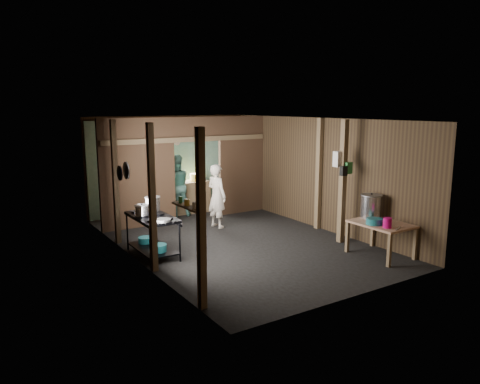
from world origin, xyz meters
TOP-DOWN VIEW (x-y plane):
  - floor at (0.00, 0.00)m, footprint 4.50×7.00m
  - ceiling at (0.00, 0.00)m, footprint 4.50×7.00m
  - wall_back at (0.00, 3.50)m, footprint 4.50×0.00m
  - wall_front at (0.00, -3.50)m, footprint 4.50×0.00m
  - wall_left at (-2.25, 0.00)m, footprint 0.00×7.00m
  - wall_right at (2.25, 0.00)m, footprint 0.00×7.00m
  - partition_left at (-1.32, 2.20)m, footprint 1.85×0.10m
  - partition_right at (1.57, 2.20)m, footprint 1.35×0.10m
  - partition_header at (0.25, 2.20)m, footprint 1.30×0.10m
  - turquoise_panel at (0.00, 3.44)m, footprint 4.40×0.06m
  - back_counter at (0.30, 2.95)m, footprint 1.20×0.50m
  - wall_clock at (0.25, 3.40)m, footprint 0.20×0.03m
  - post_left_a at (-2.18, -2.60)m, footprint 0.10×0.12m
  - post_left_b at (-2.18, -0.80)m, footprint 0.10×0.12m
  - post_left_c at (-2.18, 1.20)m, footprint 0.10×0.12m
  - post_right at (2.18, -0.20)m, footprint 0.10×0.12m
  - post_free at (1.85, -1.30)m, footprint 0.12×0.12m
  - cross_beam at (0.00, 2.15)m, footprint 4.40×0.12m
  - pan_lid_big at (-2.21, 0.40)m, footprint 0.03×0.34m
  - pan_lid_small at (-2.21, 0.80)m, footprint 0.03×0.30m
  - wall_shelf at (-2.15, -2.10)m, footprint 0.14×0.80m
  - jar_white at (-2.15, -2.35)m, footprint 0.07×0.07m
  - jar_yellow at (-2.15, -2.10)m, footprint 0.08×0.08m
  - jar_green at (-2.15, -1.88)m, footprint 0.06×0.06m
  - bag_white at (1.80, -1.22)m, footprint 0.22×0.15m
  - bag_green at (1.92, -1.36)m, footprint 0.16×0.12m
  - bag_black at (1.78, -1.38)m, footprint 0.14×0.10m
  - gas_range at (-1.88, 0.01)m, footprint 0.69×1.35m
  - prep_table at (1.83, -2.39)m, footprint 0.81×1.11m
  - stove_pot_large at (-1.71, 0.37)m, footprint 0.35×0.35m
  - stove_pot_med at (-2.05, 0.07)m, footprint 0.37×0.37m
  - frying_pan at (-1.88, -0.52)m, footprint 0.47×0.58m
  - blue_tub_front at (-1.88, -0.26)m, footprint 0.32×0.32m
  - blue_tub_back at (-1.88, 0.39)m, footprint 0.29×0.29m
  - stock_pot at (1.98, -1.98)m, footprint 0.55×0.55m
  - wash_basin at (1.63, -2.39)m, footprint 0.31×0.31m
  - pink_bucket at (1.63, -2.69)m, footprint 0.16×0.16m
  - knife at (1.76, -2.84)m, footprint 0.29×0.14m
  - yellow_tub at (0.60, 2.95)m, footprint 0.35×0.35m
  - red_cup at (-0.12, 2.95)m, footprint 0.13×0.13m
  - cook at (0.23, 1.19)m, footprint 0.47×0.62m
  - worker_back at (-0.12, 2.74)m, footprint 0.88×0.74m

SIDE VIEW (x-z plane):
  - floor at x=0.00m, z-range 0.00..0.00m
  - blue_tub_back at x=-1.88m, z-range 0.15..0.27m
  - blue_tub_front at x=-1.88m, z-range 0.15..0.29m
  - prep_table at x=1.83m, z-range 0.00..0.66m
  - gas_range at x=-1.88m, z-range 0.00..0.79m
  - back_counter at x=0.30m, z-range 0.00..0.85m
  - knife at x=1.76m, z-range 0.66..0.67m
  - wash_basin at x=1.63m, z-range 0.66..0.77m
  - pink_bucket at x=1.63m, z-range 0.66..0.85m
  - cook at x=0.23m, z-range 0.00..1.52m
  - worker_back at x=-0.12m, z-range 0.00..1.62m
  - frying_pan at x=-1.88m, z-range 0.78..0.85m
  - stock_pot at x=1.98m, z-range 0.64..1.13m
  - stove_pot_med at x=-2.05m, z-range 0.77..1.01m
  - red_cup at x=-0.12m, z-range 0.85..1.00m
  - stove_pot_large at x=-1.71m, z-range 0.77..1.09m
  - yellow_tub at x=0.60m, z-range 0.85..1.05m
  - turquoise_panel at x=0.00m, z-range 0.00..2.50m
  - wall_back at x=0.00m, z-range 0.00..2.60m
  - wall_front at x=0.00m, z-range 0.00..2.60m
  - wall_left at x=-2.25m, z-range 0.00..2.60m
  - wall_right at x=2.25m, z-range 0.00..2.60m
  - partition_left at x=-1.32m, z-range 0.00..2.60m
  - partition_right at x=1.57m, z-range 0.00..2.60m
  - post_left_a at x=-2.18m, z-range 0.00..2.60m
  - post_left_b at x=-2.18m, z-range 0.00..2.60m
  - post_left_c at x=-2.18m, z-range 0.00..2.60m
  - post_right at x=2.18m, z-range 0.00..2.60m
  - post_free at x=1.85m, z-range 0.00..2.60m
  - wall_shelf at x=-2.15m, z-range 1.39..1.41m
  - jar_white at x=-2.15m, z-range 1.42..1.52m
  - jar_yellow at x=-2.15m, z-range 1.42..1.52m
  - jar_green at x=-2.15m, z-range 1.42..1.52m
  - pan_lid_small at x=-2.21m, z-range 1.40..1.70m
  - bag_black at x=1.78m, z-range 1.45..1.65m
  - bag_green at x=1.92m, z-range 1.48..1.72m
  - pan_lid_big at x=-2.21m, z-range 1.48..1.82m
  - bag_white at x=1.80m, z-range 1.62..1.94m
  - wall_clock at x=0.25m, z-range 1.80..2.00m
  - cross_beam at x=0.00m, z-range 1.99..2.11m
  - partition_header at x=0.25m, z-range 2.00..2.60m
  - ceiling at x=0.00m, z-range 2.60..2.60m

